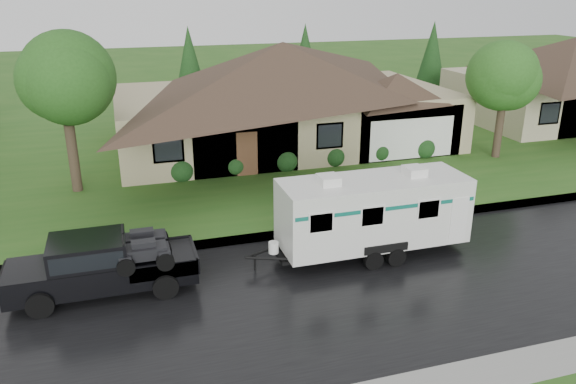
# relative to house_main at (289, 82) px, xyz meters

# --- Properties ---
(ground) EXTENTS (140.00, 140.00, 0.00)m
(ground) POSITION_rel_house_main_xyz_m (-2.29, -13.84, -3.59)
(ground) COLOR #29581B
(ground) RESTS_ON ground
(road) EXTENTS (140.00, 8.00, 0.01)m
(road) POSITION_rel_house_main_xyz_m (-2.29, -15.84, -3.59)
(road) COLOR black
(road) RESTS_ON ground
(curb) EXTENTS (140.00, 0.50, 0.15)m
(curb) POSITION_rel_house_main_xyz_m (-2.29, -11.59, -3.52)
(curb) COLOR gray
(curb) RESTS_ON ground
(lawn) EXTENTS (140.00, 26.00, 0.15)m
(lawn) POSITION_rel_house_main_xyz_m (-2.29, 1.16, -3.52)
(lawn) COLOR #29581B
(lawn) RESTS_ON ground
(house_main) EXTENTS (19.44, 10.80, 6.90)m
(house_main) POSITION_rel_house_main_xyz_m (0.00, 0.00, 0.00)
(house_main) COLOR tan
(house_main) RESTS_ON lawn
(tree_left_green) EXTENTS (4.06, 4.06, 6.72)m
(tree_left_green) POSITION_rel_house_main_xyz_m (-11.16, -4.68, 1.22)
(tree_left_green) COLOR #382B1E
(tree_left_green) RESTS_ON lawn
(tree_right_green) EXTENTS (3.57, 3.57, 5.91)m
(tree_right_green) POSITION_rel_house_main_xyz_m (9.62, -5.71, 0.66)
(tree_right_green) COLOR #382B1E
(tree_right_green) RESTS_ON lawn
(shrub_row) EXTENTS (13.60, 1.00, 1.00)m
(shrub_row) POSITION_rel_house_main_xyz_m (-0.29, -4.54, -2.94)
(shrub_row) COLOR #143814
(shrub_row) RESTS_ON lawn
(pickup_truck) EXTENTS (5.39, 2.05, 1.80)m
(pickup_truck) POSITION_rel_house_main_xyz_m (-10.11, -13.82, -2.63)
(pickup_truck) COLOR black
(pickup_truck) RESTS_ON ground
(travel_trailer) EXTENTS (6.64, 2.33, 2.98)m
(travel_trailer) POSITION_rel_house_main_xyz_m (-1.31, -13.82, -2.01)
(travel_trailer) COLOR silver
(travel_trailer) RESTS_ON ground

